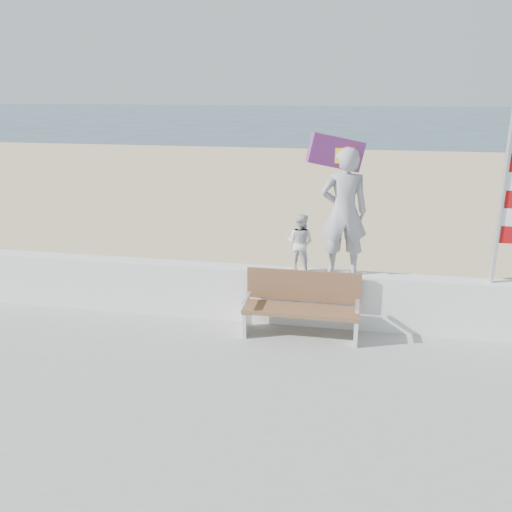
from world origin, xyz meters
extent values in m
plane|color=#2C4658|center=(0.00, 0.00, 0.00)|extent=(220.00, 220.00, 0.00)
cube|color=#CEB889|center=(0.00, 9.00, 0.04)|extent=(90.00, 40.00, 0.08)
cube|color=white|center=(0.00, 2.00, 0.63)|extent=(30.00, 0.35, 0.90)
imported|color=#95959A|center=(1.54, 2.00, 2.08)|extent=(0.80, 0.59, 2.00)
imported|color=silver|center=(0.88, 2.00, 1.55)|extent=(0.55, 0.48, 0.95)
cube|color=brown|center=(0.98, 1.45, 0.62)|extent=(1.80, 0.50, 0.06)
cube|color=brown|center=(0.98, 1.72, 0.93)|extent=(1.80, 0.05, 0.50)
cube|color=white|center=(0.13, 1.45, 0.38)|extent=(0.06, 0.50, 0.40)
cube|color=silver|center=(0.13, 1.40, 0.78)|extent=(0.06, 0.45, 0.05)
cube|color=white|center=(1.83, 1.45, 0.38)|extent=(0.06, 0.50, 0.40)
cube|color=silver|center=(1.83, 1.40, 0.78)|extent=(0.06, 0.45, 0.05)
cylinder|color=silver|center=(3.81, 2.00, 2.83)|extent=(0.08, 0.08, 3.50)
cube|color=red|center=(1.31, 3.64, 2.81)|extent=(1.08, 0.55, 0.72)
cube|color=yellow|center=(1.46, 3.64, 2.76)|extent=(0.37, 0.28, 0.27)
camera|label=1|loc=(1.73, -6.28, 3.94)|focal=38.00mm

